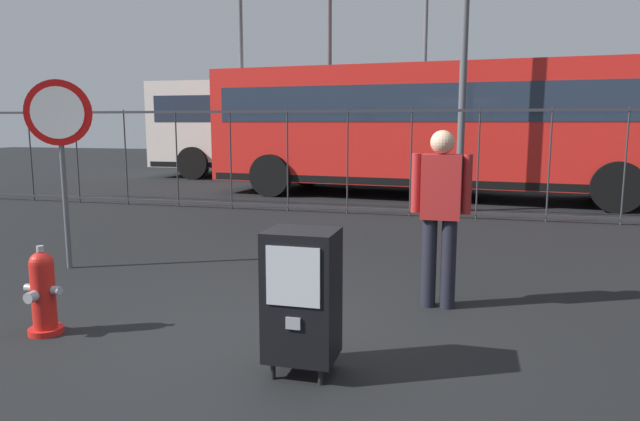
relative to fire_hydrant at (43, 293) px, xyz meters
The scene contains 11 objects.
ground_plane 1.73m from the fire_hydrant, ahead, with size 60.00×60.00×0.00m, color black.
fire_hydrant is the anchor object (origin of this frame).
newspaper_box_primary 2.30m from the fire_hydrant, ahead, with size 0.48×0.42×1.02m.
stop_sign 2.60m from the fire_hydrant, 123.95° to the left, with size 0.71×0.31×2.23m.
pedestrian 3.52m from the fire_hydrant, 26.51° to the left, with size 0.55×0.22×1.67m.
fence_barrier 7.09m from the fire_hydrant, 76.25° to the left, with size 18.03×0.04×2.00m.
bus_near 10.28m from the fire_hydrant, 75.48° to the left, with size 10.67×3.44×3.00m.
bus_far 13.66m from the fire_hydrant, 95.41° to the left, with size 10.54×2.92×3.00m.
street_light_near_right 14.60m from the fire_hydrant, 105.78° to the left, with size 0.32×0.32×7.22m.
street_light_far_left 12.41m from the fire_hydrant, 92.64° to the left, with size 0.32×0.32×6.33m.
street_light_far_right 16.39m from the fire_hydrant, 83.79° to the left, with size 0.32×0.32×7.07m.
Camera 1 is at (1.70, -4.06, 1.74)m, focal length 32.16 mm.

